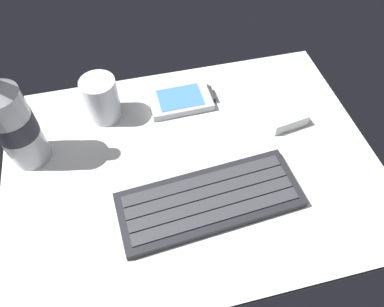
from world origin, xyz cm
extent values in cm
cube|color=silver|center=(0.00, 0.00, -1.00)|extent=(64.00, 48.00, 2.00)
cube|color=silver|center=(0.00, -23.40, 0.40)|extent=(64.00, 1.20, 0.80)
cube|color=#232328|center=(0.95, -7.98, 0.70)|extent=(29.73, 13.09, 1.40)
cube|color=#3D3D42|center=(0.71, -4.69, 1.55)|extent=(26.75, 3.94, 0.30)
cube|color=#3D3D42|center=(0.87, -6.88, 1.55)|extent=(26.75, 3.94, 0.30)
cube|color=#3D3D42|center=(1.03, -9.08, 1.55)|extent=(26.75, 3.94, 0.30)
cube|color=#3D3D42|center=(1.19, -11.27, 1.55)|extent=(26.75, 3.94, 0.30)
cube|color=#B7BABF|center=(1.16, 14.82, 0.70)|extent=(12.16, 7.85, 1.40)
cube|color=#4C8CEA|center=(1.16, 14.82, 1.45)|extent=(8.52, 6.10, 0.10)
cube|color=#333338|center=(7.56, 14.96, 0.70)|extent=(0.88, 3.82, 1.12)
cylinder|color=silver|center=(-13.42, 15.01, 4.25)|extent=(6.40, 6.40, 8.50)
cylinder|color=red|center=(-13.42, 15.01, 3.26)|extent=(5.50, 5.50, 6.12)
cylinder|color=silver|center=(-26.89, 8.23, 7.50)|extent=(6.60, 6.60, 15.00)
cylinder|color=#2D2D38|center=(-26.89, 8.23, 8.25)|extent=(6.73, 6.73, 3.80)
cube|color=white|center=(19.14, 5.69, 1.20)|extent=(7.79, 6.63, 2.40)
camera|label=1|loc=(-8.21, -34.10, 50.81)|focal=33.34mm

